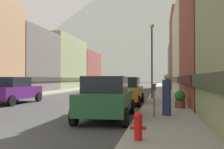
{
  "coord_description": "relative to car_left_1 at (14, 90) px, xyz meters",
  "views": [
    {
      "loc": [
        6.0,
        -4.89,
        1.69
      ],
      "look_at": [
        -0.59,
        29.11,
        2.25
      ],
      "focal_mm": 40.15,
      "sensor_mm": 36.0,
      "label": 1
    }
  ],
  "objects": [
    {
      "name": "potted_plant_0",
      "position": [
        10.8,
        -1.58,
        -0.23
      ],
      "size": [
        0.54,
        0.54,
        0.9
      ],
      "color": "brown",
      "rests_on": "sidewalk_right"
    },
    {
      "name": "storefront_right_3",
      "position": [
        15.37,
        22.6,
        4.59
      ],
      "size": [
        8.44,
        9.92,
        11.33
      ],
      "color": "brown",
      "rests_on": "ground"
    },
    {
      "name": "fire_hydrant_near",
      "position": [
        9.25,
        -9.15,
        -0.37
      ],
      "size": [
        0.4,
        0.22,
        0.7
      ],
      "color": "red",
      "rests_on": "sidewalk_right"
    },
    {
      "name": "mountain_backdrop",
      "position": [
        2.08,
        249.48,
        65.45
      ],
      "size": [
        310.87,
        310.87,
        132.7
      ],
      "primitive_type": "cone",
      "color": "silver",
      "rests_on": "ground"
    },
    {
      "name": "potted_plant_1",
      "position": [
        10.8,
        -1.84,
        -0.34
      ],
      "size": [
        0.55,
        0.55,
        0.85
      ],
      "color": "brown",
      "rests_on": "sidewalk_right"
    },
    {
      "name": "car_driving_0",
      "position": [
        5.4,
        23.22,
        0.0
      ],
      "size": [
        2.06,
        4.4,
        1.78
      ],
      "color": "#265933",
      "rests_on": "ground"
    },
    {
      "name": "car_right_1",
      "position": [
        7.6,
        0.96,
        0.0
      ],
      "size": [
        2.1,
        4.42,
        1.78
      ],
      "color": "#B28419",
      "rests_on": "ground"
    },
    {
      "name": "parking_meter_near",
      "position": [
        9.55,
        -5.33,
        0.11
      ],
      "size": [
        0.14,
        0.1,
        1.33
      ],
      "color": "#595960",
      "rests_on": "sidewalk_right"
    },
    {
      "name": "sidewalk_right",
      "position": [
        10.05,
        24.48,
        -0.82
      ],
      "size": [
        2.5,
        100.0,
        0.15
      ],
      "primitive_type": "cube",
      "color": "gray",
      "rests_on": "ground"
    },
    {
      "name": "car_driving_1",
      "position": [
        5.4,
        23.74,
        0.0
      ],
      "size": [
        2.06,
        4.4,
        1.78
      ],
      "color": "#19478C",
      "rests_on": "ground"
    },
    {
      "name": "storefront_right_2",
      "position": [
        14.35,
        11.62,
        3.65
      ],
      "size": [
        6.39,
        11.9,
        9.42
      ],
      "color": "beige",
      "rests_on": "ground"
    },
    {
      "name": "car_right_0",
      "position": [
        7.6,
        -5.23,
        0.0
      ],
      "size": [
        2.24,
        4.48,
        1.78
      ],
      "color": "#265933",
      "rests_on": "ground"
    },
    {
      "name": "storefront_left_2",
      "position": [
        -7.03,
        12.51,
        2.79
      ],
      "size": [
        6.96,
        8.98,
        7.67
      ],
      "color": "#66605B",
      "rests_on": "ground"
    },
    {
      "name": "sidewalk_left",
      "position": [
        -2.45,
        24.48,
        -0.82
      ],
      "size": [
        2.5,
        100.0,
        0.15
      ],
      "primitive_type": "cube",
      "color": "gray",
      "rests_on": "ground"
    },
    {
      "name": "storefront_left_4",
      "position": [
        -8.09,
        35.41,
        2.63
      ],
      "size": [
        9.09,
        11.42,
        7.33
      ],
      "color": "brown",
      "rests_on": "ground"
    },
    {
      "name": "storefront_right_4",
      "position": [
        14.56,
        32.65,
        2.9
      ],
      "size": [
        6.82,
        9.76,
        7.9
      ],
      "color": "slate",
      "rests_on": "ground"
    },
    {
      "name": "streetlamp_right",
      "position": [
        9.15,
        4.26,
        3.09
      ],
      "size": [
        0.36,
        0.36,
        5.86
      ],
      "color": "black",
      "rests_on": "sidewalk_right"
    },
    {
      "name": "car_left_1",
      "position": [
        0.0,
        0.0,
        0.0
      ],
      "size": [
        2.15,
        4.44,
        1.78
      ],
      "color": "#591E72",
      "rests_on": "ground"
    },
    {
      "name": "pedestrian_0",
      "position": [
        10.05,
        -4.71,
        0.05
      ],
      "size": [
        0.36,
        0.36,
        1.73
      ],
      "color": "navy",
      "rests_on": "sidewalk_right"
    },
    {
      "name": "storefront_left_3",
      "position": [
        -7.06,
        23.2,
        3.14
      ],
      "size": [
        7.02,
        12.39,
        8.38
      ],
      "color": "#8C9966",
      "rests_on": "ground"
    }
  ]
}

